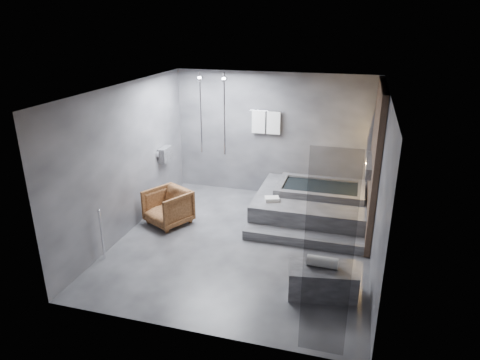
% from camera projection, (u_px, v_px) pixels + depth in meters
% --- Properties ---
extents(room, '(5.00, 5.04, 2.82)m').
position_uv_depth(room, '(270.00, 150.00, 7.39)').
color(room, '#2E2E31').
rests_on(room, ground).
extents(tub_deck, '(2.20, 2.00, 0.50)m').
position_uv_depth(tub_deck, '(311.00, 205.00, 8.83)').
color(tub_deck, '#343436').
rests_on(tub_deck, ground).
extents(tub_step, '(2.20, 0.36, 0.18)m').
position_uv_depth(tub_step, '(303.00, 239.00, 7.83)').
color(tub_step, '#343436').
rests_on(tub_step, ground).
extents(concrete_bench, '(1.07, 0.70, 0.45)m').
position_uv_depth(concrete_bench, '(322.00, 281.00, 6.35)').
color(concrete_bench, '#353437').
rests_on(concrete_bench, ground).
extents(driftwood_chair, '(1.04, 1.05, 0.71)m').
position_uv_depth(driftwood_chair, '(168.00, 207.00, 8.49)').
color(driftwood_chair, '#3F220F').
rests_on(driftwood_chair, ground).
extents(rolled_towel, '(0.46, 0.17, 0.16)m').
position_uv_depth(rolled_towel, '(322.00, 262.00, 6.27)').
color(rolled_towel, silver).
rests_on(rolled_towel, concrete_bench).
extents(deck_towel, '(0.33, 0.28, 0.07)m').
position_uv_depth(deck_towel, '(272.00, 199.00, 8.42)').
color(deck_towel, silver).
rests_on(deck_towel, tub_deck).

